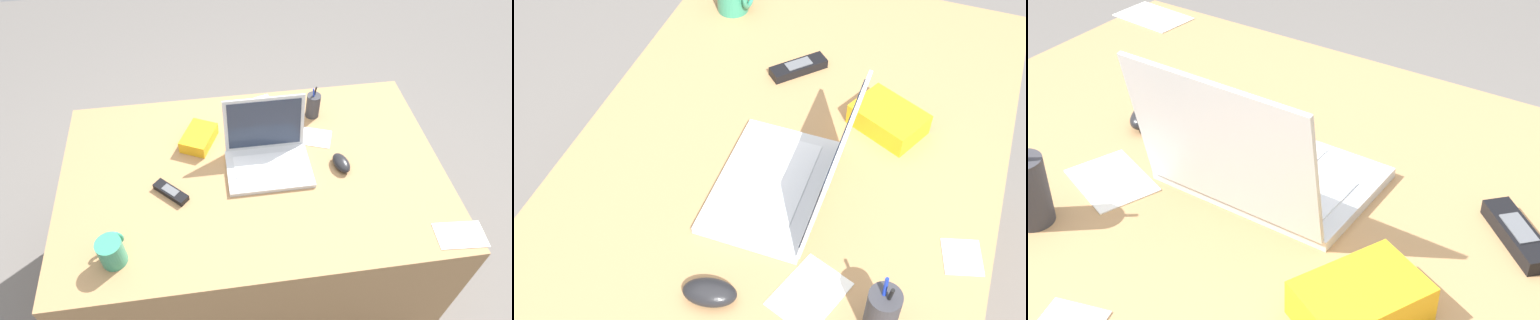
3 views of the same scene
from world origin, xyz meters
TOP-DOWN VIEW (x-y plane):
  - ground_plane at (0.00, 0.00)m, footprint 6.00×6.00m
  - desk at (0.00, 0.00)m, footprint 1.52×0.96m
  - laptop at (0.06, 0.04)m, footprint 0.33×0.27m
  - computer_mouse at (0.35, -0.02)m, footprint 0.08×0.11m
  - coffee_mug_white at (-0.52, -0.32)m, footprint 0.09×0.10m
  - cordless_phone at (-0.32, -0.07)m, footprint 0.14×0.13m
  - pen_holder at (0.31, 0.29)m, footprint 0.06×0.06m
  - snack_bag at (-0.20, 0.19)m, footprint 0.17×0.19m
  - paper_note_near_laptop at (0.69, -0.39)m, footprint 0.18×0.12m
  - paper_note_left at (0.28, 0.16)m, footprint 0.17×0.15m
  - paper_note_right at (0.10, 0.42)m, footprint 0.10×0.10m

SIDE VIEW (x-z plane):
  - ground_plane at x=0.00m, z-range 0.00..0.00m
  - desk at x=0.00m, z-range 0.00..0.74m
  - paper_note_near_laptop at x=0.69m, z-range 0.74..0.74m
  - paper_note_left at x=0.28m, z-range 0.74..0.74m
  - paper_note_right at x=0.10m, z-range 0.74..0.74m
  - cordless_phone at x=-0.32m, z-range 0.74..0.76m
  - computer_mouse at x=0.35m, z-range 0.74..0.78m
  - snack_bag at x=-0.20m, z-range 0.74..0.79m
  - laptop at x=0.06m, z-range 0.66..0.91m
  - coffee_mug_white at x=-0.52m, z-range 0.74..0.84m
  - pen_holder at x=0.31m, z-range 0.72..0.87m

